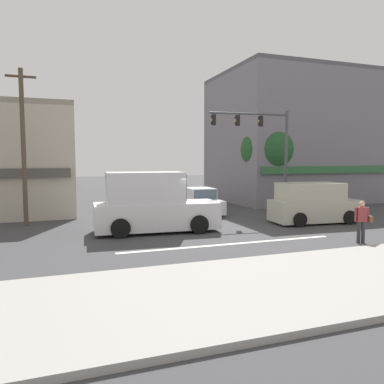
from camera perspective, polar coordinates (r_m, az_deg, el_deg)
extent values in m
plane|color=#3D3D3F|center=(18.06, 1.16, -5.61)|extent=(120.00, 120.00, 0.00)
cube|color=silver|center=(14.90, 5.97, -7.88)|extent=(9.00, 0.24, 0.01)
cube|color=#9E9993|center=(10.75, 17.83, -12.74)|extent=(40.00, 5.00, 0.16)
cube|color=slate|center=(32.58, 15.52, 7.64)|extent=(12.63, 9.57, 9.89)
cube|color=#2D6638|center=(28.68, 21.03, 3.19)|extent=(12.00, 0.24, 0.50)
cube|color=#57545B|center=(33.23, 15.73, 16.45)|extent=(12.63, 9.57, 0.30)
cylinder|color=#4C3823|center=(27.34, 11.34, 0.62)|extent=(0.32, 0.32, 2.59)
sphere|color=#235128|center=(27.28, 11.43, 6.36)|extent=(3.84, 3.84, 3.84)
cylinder|color=brown|center=(20.43, -24.30, 6.11)|extent=(0.22, 0.22, 7.75)
cube|color=#473828|center=(20.82, -24.65, 15.71)|extent=(1.40, 0.12, 0.10)
cylinder|color=#47474C|center=(23.17, 14.12, 4.28)|extent=(0.18, 0.18, 6.20)
cylinder|color=#47474C|center=(22.28, 8.74, 11.70)|extent=(4.79, 0.54, 0.12)
cube|color=black|center=(22.53, 10.44, 10.57)|extent=(0.22, 0.26, 0.60)
sphere|color=black|center=(22.50, 10.16, 11.05)|extent=(0.12, 0.12, 0.12)
sphere|color=orange|center=(22.48, 10.16, 10.59)|extent=(0.12, 0.12, 0.12)
sphere|color=black|center=(22.46, 10.15, 10.13)|extent=(0.12, 0.12, 0.12)
cube|color=black|center=(21.97, 6.97, 10.76)|extent=(0.22, 0.26, 0.60)
sphere|color=black|center=(21.94, 6.68, 11.25)|extent=(0.12, 0.12, 0.12)
sphere|color=orange|center=(21.92, 6.67, 10.78)|extent=(0.12, 0.12, 0.12)
sphere|color=black|center=(21.90, 6.67, 10.31)|extent=(0.12, 0.12, 0.12)
cube|color=black|center=(21.49, 3.33, 10.92)|extent=(0.22, 0.26, 0.60)
sphere|color=black|center=(21.47, 3.02, 11.41)|extent=(0.12, 0.12, 0.12)
sphere|color=orange|center=(21.45, 3.01, 10.94)|extent=(0.12, 0.12, 0.12)
sphere|color=black|center=(21.43, 3.01, 10.46)|extent=(0.12, 0.12, 0.12)
cube|color=silver|center=(23.01, 1.29, -1.97)|extent=(1.77, 4.13, 0.80)
cube|color=silver|center=(23.03, 1.21, -0.16)|extent=(1.59, 1.93, 0.64)
cube|color=#475666|center=(22.12, 2.06, -0.37)|extent=(1.44, 0.08, 0.54)
cylinder|color=black|center=(22.17, 4.48, -2.82)|extent=(0.19, 0.64, 0.64)
cylinder|color=black|center=(21.57, 0.31, -3.02)|extent=(0.19, 0.64, 0.64)
cylinder|color=black|center=(24.51, 2.15, -2.07)|extent=(0.19, 0.64, 0.64)
cylinder|color=black|center=(23.97, -1.66, -2.22)|extent=(0.19, 0.64, 0.64)
cube|color=silver|center=(17.27, -5.39, -3.59)|extent=(5.72, 2.36, 1.20)
cube|color=silver|center=(17.04, -7.25, 0.68)|extent=(3.52, 2.12, 1.40)
cube|color=#475666|center=(17.38, -1.63, 0.80)|extent=(0.17, 1.75, 1.19)
cylinder|color=black|center=(18.67, -0.69, -3.95)|extent=(0.85, 0.29, 0.84)
cylinder|color=black|center=(16.77, 1.11, -4.97)|extent=(0.85, 0.29, 0.84)
cylinder|color=black|center=(18.09, -11.40, -4.34)|extent=(0.85, 0.29, 0.84)
cylinder|color=black|center=(16.12, -10.84, -5.46)|extent=(0.85, 0.29, 0.84)
cube|color=#B7B29E|center=(20.67, 18.19, -2.66)|extent=(4.73, 2.20, 1.10)
cube|color=#B7B29E|center=(20.40, 17.56, 0.09)|extent=(3.33, 2.05, 0.90)
cube|color=#475666|center=(21.32, 21.24, 0.18)|extent=(0.19, 1.66, 0.76)
cylinder|color=black|center=(22.26, 19.95, -2.97)|extent=(0.73, 0.26, 0.72)
cylinder|color=black|center=(20.79, 22.86, -3.60)|extent=(0.73, 0.26, 0.72)
cylinder|color=black|center=(20.76, 13.48, -3.36)|extent=(0.73, 0.26, 0.72)
cylinder|color=black|center=(19.18, 16.10, -4.09)|extent=(0.73, 0.26, 0.72)
cylinder|color=#333338|center=(16.29, 24.05, -5.65)|extent=(0.14, 0.14, 0.86)
cylinder|color=#333338|center=(16.37, 24.62, -5.62)|extent=(0.14, 0.14, 0.86)
cube|color=maroon|center=(16.22, 24.43, -3.14)|extent=(0.41, 0.32, 0.58)
sphere|color=tan|center=(16.17, 24.48, -1.70)|extent=(0.22, 0.22, 0.22)
cylinder|color=maroon|center=(16.12, 23.66, -3.16)|extent=(0.09, 0.09, 0.56)
cylinder|color=maroon|center=(16.33, 25.18, -3.11)|extent=(0.09, 0.09, 0.56)
cube|color=brown|center=(16.36, 25.47, -3.73)|extent=(0.20, 0.30, 0.24)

